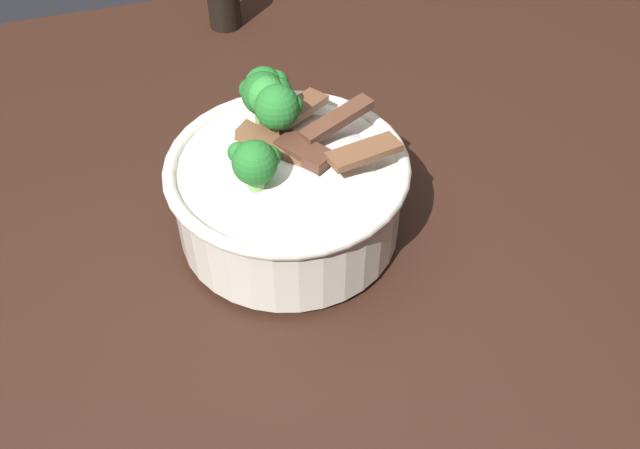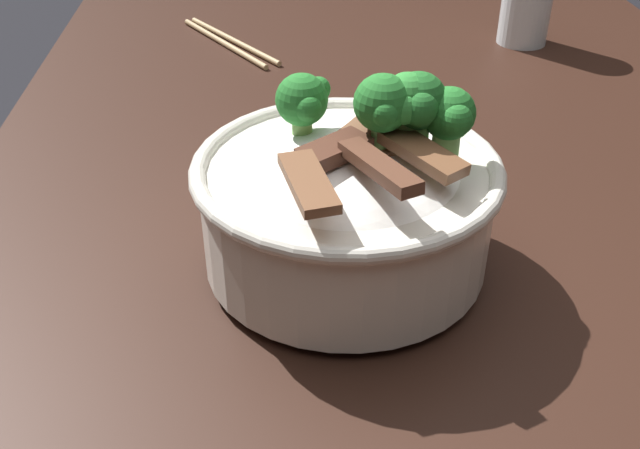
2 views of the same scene
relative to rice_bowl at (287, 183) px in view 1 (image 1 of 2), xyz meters
The scene contains 2 objects.
dining_table 0.19m from the rice_bowl, 130.49° to the left, with size 1.37×0.82×0.80m.
rice_bowl is the anchor object (origin of this frame).
Camera 1 is at (-0.04, -0.52, 1.28)m, focal length 38.49 mm.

